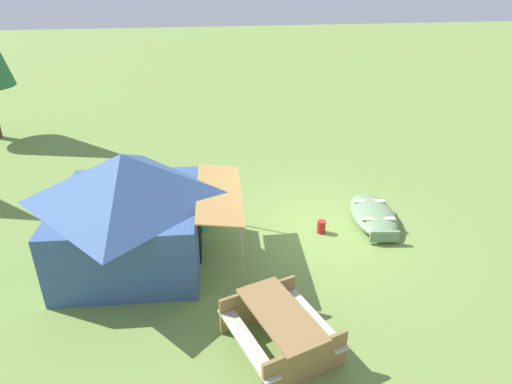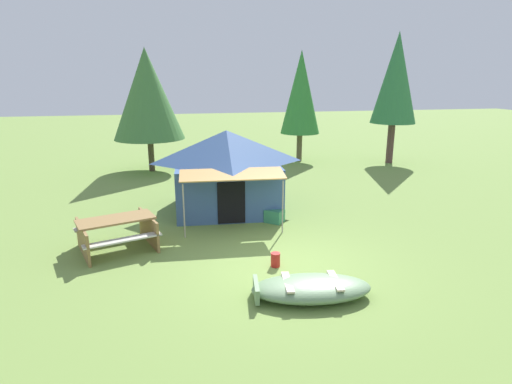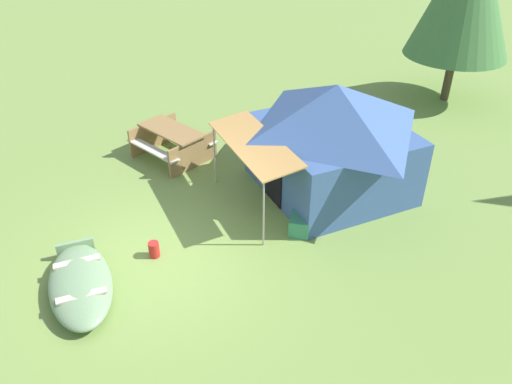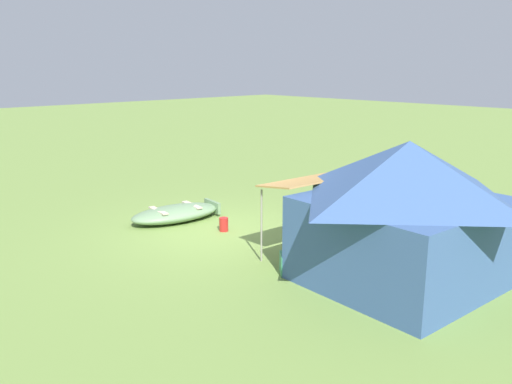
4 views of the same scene
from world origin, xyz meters
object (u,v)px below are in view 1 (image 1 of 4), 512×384
Objects in this scene: picnic_table at (280,327)px; beached_rowboat at (373,215)px; fuel_can at (321,227)px; canvas_cabin_tent at (129,207)px; cooler_box at (202,220)px.

beached_rowboat is at bearing -39.51° from picnic_table.
fuel_can is (3.42, -1.67, -0.32)m from picnic_table.
canvas_cabin_tent is at bearing 95.90° from fuel_can.
picnic_table is 4.26m from cooler_box.
beached_rowboat is 4.20m from cooler_box.
fuel_can is at bearing 102.47° from beached_rowboat.
fuel_can is (0.44, -4.26, -1.11)m from canvas_cabin_tent.
fuel_can is (-0.31, 1.41, -0.03)m from beached_rowboat.
canvas_cabin_tent is 8.31× the size of cooler_box.
canvas_cabin_tent is at bearing 40.88° from picnic_table.
canvas_cabin_tent reaches higher than cooler_box.
beached_rowboat is 7.60× the size of fuel_can.
cooler_box is at bearing 85.01° from beached_rowboat.
picnic_table is (-3.74, 3.08, 0.29)m from beached_rowboat.
cooler_box is at bearing 76.31° from fuel_can.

